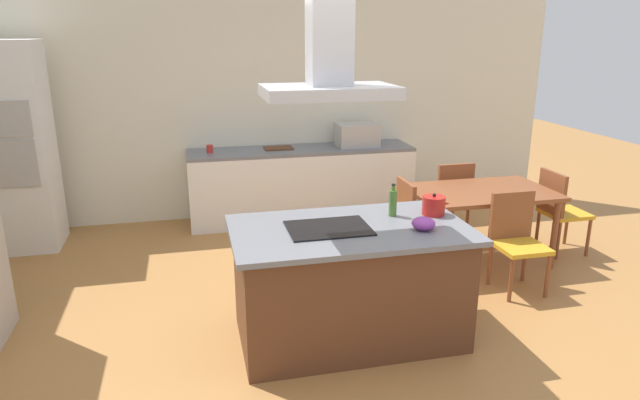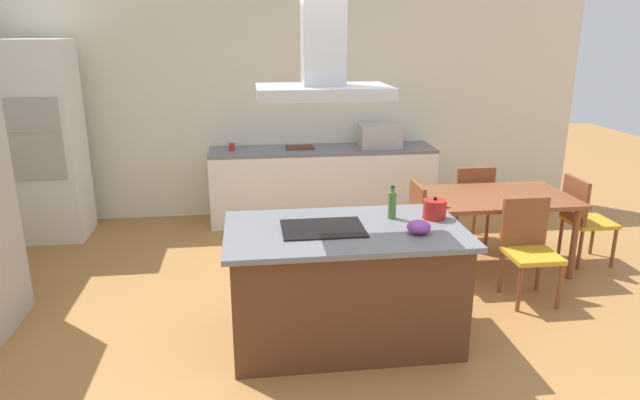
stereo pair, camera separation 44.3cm
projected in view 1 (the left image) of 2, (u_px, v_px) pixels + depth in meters
ground at (308, 262)px, 5.78m from camera, size 16.00×16.00×0.00m
wall_back at (278, 108)px, 7.02m from camera, size 7.20×0.10×2.70m
kitchen_island at (349, 283)px, 4.25m from camera, size 1.76×1.02×0.90m
cooktop at (329, 228)px, 4.08m from camera, size 0.60×0.44×0.01m
tea_kettle at (434, 205)px, 4.39m from camera, size 0.23×0.18×0.17m
olive_oil_bottle at (393, 202)px, 4.34m from camera, size 0.06×0.06×0.26m
mixing_bowl at (423, 223)px, 4.06m from camera, size 0.17×0.17×0.09m
back_counter at (302, 184)px, 6.98m from camera, size 2.75×0.62×0.90m
countertop_microwave at (357, 135)px, 6.97m from camera, size 0.50×0.38×0.28m
coffee_mug_red at (210, 149)px, 6.61m from camera, size 0.08×0.08×0.09m
cutting_board at (279, 148)px, 6.84m from camera, size 0.34×0.24×0.02m
wall_oven_stack at (15, 148)px, 5.89m from camera, size 0.70×0.66×2.20m
dining_table at (481, 198)px, 5.64m from camera, size 1.40×0.90×0.75m
chair_at_left_end at (395, 220)px, 5.49m from camera, size 0.42×0.42×0.89m
chair_facing_island at (516, 235)px, 5.07m from camera, size 0.42×0.42×0.89m
chair_at_right_end at (559, 207)px, 5.89m from camera, size 0.42×0.42×0.89m
chair_facing_back_wall at (450, 195)px, 6.31m from camera, size 0.42×0.42×0.89m
range_hood at (329, 59)px, 3.74m from camera, size 0.90×0.55×0.78m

